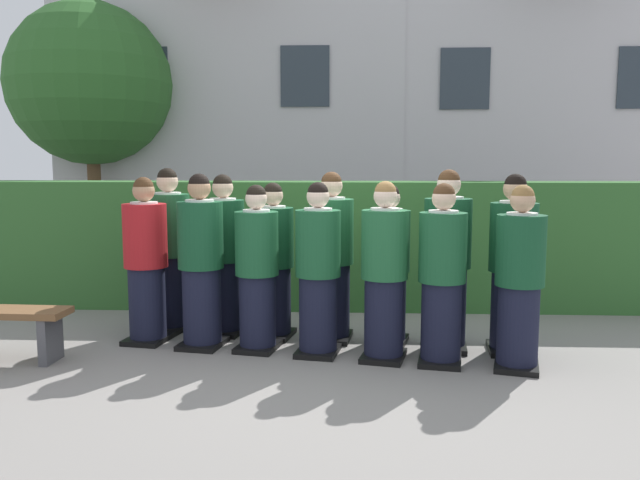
% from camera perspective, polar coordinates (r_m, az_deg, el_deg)
% --- Properties ---
extents(ground_plane, '(60.00, 60.00, 0.00)m').
position_cam_1_polar(ground_plane, '(6.06, -0.11, -10.20)').
color(ground_plane, gray).
extents(student_in_red_blazer, '(0.46, 0.55, 1.65)m').
position_cam_1_polar(student_in_red_blazer, '(6.53, -15.33, -2.11)').
color(student_in_red_blazer, black).
rests_on(student_in_red_blazer, ground).
extents(student_front_row_1, '(0.47, 0.56, 1.68)m').
position_cam_1_polar(student_front_row_1, '(6.24, -10.62, -2.23)').
color(student_front_row_1, black).
rests_on(student_front_row_1, ground).
extents(student_front_row_2, '(0.45, 0.52, 1.58)m').
position_cam_1_polar(student_front_row_2, '(6.07, -5.66, -2.89)').
color(student_front_row_2, black).
rests_on(student_front_row_2, ground).
extents(student_front_row_3, '(0.45, 0.52, 1.61)m').
position_cam_1_polar(student_front_row_3, '(5.89, -0.18, -3.01)').
color(student_front_row_3, black).
rests_on(student_front_row_3, ground).
extents(student_front_row_4, '(0.47, 0.55, 1.63)m').
position_cam_1_polar(student_front_row_4, '(5.77, 5.80, -3.19)').
color(student_front_row_4, black).
rests_on(student_front_row_4, ground).
extents(student_front_row_5, '(0.45, 0.52, 1.61)m').
position_cam_1_polar(student_front_row_5, '(5.73, 10.88, -3.43)').
color(student_front_row_5, black).
rests_on(student_front_row_5, ground).
extents(student_front_row_6, '(0.47, 0.54, 1.60)m').
position_cam_1_polar(student_front_row_6, '(5.74, 17.45, -3.65)').
color(student_front_row_6, black).
rests_on(student_front_row_6, ground).
extents(student_rear_row_0, '(0.51, 0.58, 1.73)m').
position_cam_1_polar(student_rear_row_0, '(6.96, -13.36, -1.15)').
color(student_rear_row_0, black).
rests_on(student_rear_row_0, ground).
extents(student_rear_row_1, '(0.46, 0.56, 1.67)m').
position_cam_1_polar(student_rear_row_1, '(6.69, -8.60, -1.63)').
color(student_rear_row_1, black).
rests_on(student_rear_row_1, ground).
extents(student_rear_row_2, '(0.44, 0.54, 1.59)m').
position_cam_1_polar(student_rear_row_2, '(6.49, -4.19, -2.19)').
color(student_rear_row_2, black).
rests_on(student_rear_row_2, ground).
extents(student_rear_row_3, '(0.45, 0.53, 1.70)m').
position_cam_1_polar(student_rear_row_3, '(6.37, 1.02, -1.86)').
color(student_rear_row_3, black).
rests_on(student_rear_row_3, ground).
extents(student_rear_row_4, '(0.46, 0.52, 1.58)m').
position_cam_1_polar(student_rear_row_4, '(6.29, 6.18, -2.57)').
color(student_rear_row_4, black).
rests_on(student_rear_row_4, ground).
extents(student_rear_row_5, '(0.45, 0.56, 1.72)m').
position_cam_1_polar(student_rear_row_5, '(6.18, 11.31, -2.14)').
color(student_rear_row_5, black).
rests_on(student_rear_row_5, ground).
extents(student_rear_row_6, '(0.44, 0.52, 1.69)m').
position_cam_1_polar(student_rear_row_6, '(6.21, 16.86, -2.45)').
color(student_rear_row_6, black).
rests_on(student_rear_row_6, ground).
extents(hedge, '(9.39, 0.70, 1.55)m').
position_cam_1_polar(hedge, '(7.87, 0.59, -0.40)').
color(hedge, '#33662D').
rests_on(hedge, ground).
extents(school_building_main, '(7.49, 4.56, 7.44)m').
position_cam_1_polar(school_building_main, '(14.74, 17.70, 14.59)').
color(school_building_main, silver).
rests_on(school_building_main, ground).
extents(school_building_annex, '(7.06, 4.76, 7.41)m').
position_cam_1_polar(school_building_annex, '(14.50, -6.83, 14.91)').
color(school_building_annex, silver).
rests_on(school_building_annex, ground).
extents(oak_tree_left, '(2.92, 2.92, 4.66)m').
position_cam_1_polar(oak_tree_left, '(12.57, -19.91, 12.99)').
color(oak_tree_left, brown).
rests_on(oak_tree_left, ground).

